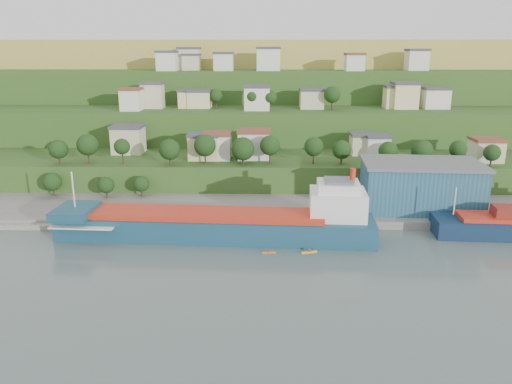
{
  "coord_description": "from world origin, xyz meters",
  "views": [
    {
      "loc": [
        -1.7,
        -102.84,
        43.04
      ],
      "look_at": [
        -3.81,
        15.0,
        9.67
      ],
      "focal_mm": 35.0,
      "sensor_mm": 36.0,
      "label": 1
    }
  ],
  "objects_px": {
    "caravan": "(88,212)",
    "kayak_orange": "(269,252)",
    "warehouse": "(420,185)",
    "cargo_ship_near": "(225,225)"
  },
  "relations": [
    {
      "from": "cargo_ship_near",
      "to": "caravan",
      "type": "distance_m",
      "value": 38.82
    },
    {
      "from": "caravan",
      "to": "kayak_orange",
      "type": "relative_size",
      "value": 1.91
    },
    {
      "from": "warehouse",
      "to": "kayak_orange",
      "type": "xyz_separation_m",
      "value": [
        -40.79,
        -27.48,
        -8.21
      ]
    },
    {
      "from": "warehouse",
      "to": "caravan",
      "type": "distance_m",
      "value": 88.61
    },
    {
      "from": "cargo_ship_near",
      "to": "warehouse",
      "type": "relative_size",
      "value": 2.34
    },
    {
      "from": "warehouse",
      "to": "caravan",
      "type": "relative_size",
      "value": 5.62
    },
    {
      "from": "warehouse",
      "to": "cargo_ship_near",
      "type": "bearing_deg",
      "value": -156.27
    },
    {
      "from": "caravan",
      "to": "warehouse",
      "type": "bearing_deg",
      "value": 9.81
    },
    {
      "from": "cargo_ship_near",
      "to": "kayak_orange",
      "type": "bearing_deg",
      "value": -38.54
    },
    {
      "from": "caravan",
      "to": "kayak_orange",
      "type": "xyz_separation_m",
      "value": [
        47.37,
        -20.82,
        -2.32
      ]
    }
  ]
}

